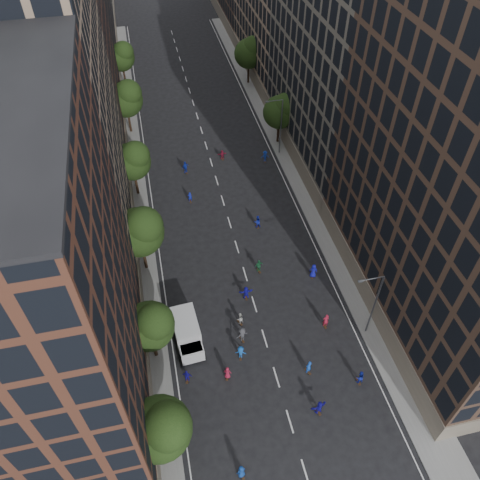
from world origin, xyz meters
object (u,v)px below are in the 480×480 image
Objects in this scene: streetlamp_near at (373,302)px; streetlamp_far at (280,124)px; skater_2 at (360,377)px; cargo_van at (187,333)px; skater_1 at (309,367)px; skater_0 at (241,472)px.

streetlamp_near is 33.00m from streetlamp_far.
streetlamp_far is 38.54m from skater_2.
skater_2 is (15.42, -8.10, -0.69)m from cargo_van.
skater_0 is at bearing 19.53° from skater_1.
streetlamp_far is 5.09× the size of skater_1.
skater_1 is at bearing -152.35° from skater_0.
streetlamp_near is 5.09× the size of skater_1.
cargo_van is 3.18× the size of skater_1.
streetlamp_near is at bearing -160.16° from skater_0.
cargo_van is at bearing -95.06° from skater_0.
streetlamp_near is 19.65m from skater_0.
skater_0 is (2.48, -13.91, -0.71)m from cargo_van.
streetlamp_far is 37.08m from skater_1.
skater_0 is at bearing -109.63° from streetlamp_far.
streetlamp_near is 5.36× the size of skater_2.
streetlamp_near is at bearing -179.87° from skater_1.
skater_0 is at bearing 22.71° from skater_2.
streetlamp_near reaches higher than skater_1.
cargo_van is 17.43m from skater_2.
streetlamp_near is at bearing -119.48° from skater_2.
skater_1 is at bearing -101.27° from streetlamp_far.
streetlamp_far is 5.36× the size of skater_2.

